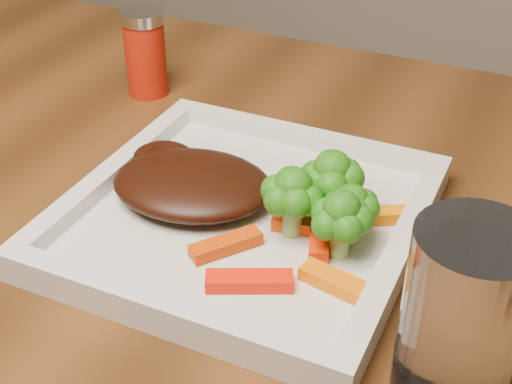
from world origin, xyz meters
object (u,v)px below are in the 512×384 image
at_px(steak, 192,184).
at_px(drinking_glass, 463,320).
at_px(spice_shaker, 145,53).
at_px(plate, 245,221).

xyz_separation_m(steak, drinking_glass, (0.23, -0.10, 0.03)).
height_order(steak, spice_shaker, spice_shaker).
relative_size(spice_shaker, drinking_glass, 0.77).
bearing_deg(steak, drinking_glass, -23.52).
bearing_deg(spice_shaker, steak, -48.81).
bearing_deg(spice_shaker, plate, -41.35).
bearing_deg(drinking_glass, steak, 156.48).
bearing_deg(spice_shaker, drinking_glass, -35.58).
bearing_deg(plate, drinking_glass, -28.22).
bearing_deg(plate, spice_shaker, 138.65).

